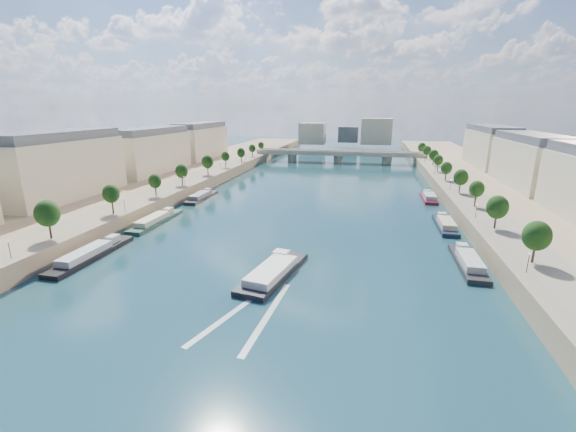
% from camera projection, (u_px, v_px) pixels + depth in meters
% --- Properties ---
extents(ground, '(700.00, 700.00, 0.00)m').
position_uv_depth(ground, '(307.00, 212.00, 138.85)').
color(ground, '#0C3034').
rests_on(ground, ground).
extents(quay_left, '(44.00, 520.00, 5.00)m').
position_uv_depth(quay_left, '(128.00, 196.00, 152.70)').
color(quay_left, '#9E8460').
rests_on(quay_left, ground).
extents(quay_right, '(44.00, 520.00, 5.00)m').
position_uv_depth(quay_right, '(528.00, 216.00, 123.63)').
color(quay_right, '#9E8460').
rests_on(quay_right, ground).
extents(pave_left, '(14.00, 520.00, 0.10)m').
position_uv_depth(pave_left, '(162.00, 191.00, 148.98)').
color(pave_left, gray).
rests_on(pave_left, quay_left).
extents(pave_right, '(14.00, 520.00, 0.10)m').
position_uv_depth(pave_right, '(479.00, 206.00, 125.96)').
color(pave_right, gray).
rests_on(pave_right, quay_right).
extents(trees_left, '(4.80, 268.80, 8.26)m').
position_uv_depth(trees_left, '(168.00, 176.00, 148.98)').
color(trees_left, '#382B1E').
rests_on(trees_left, ground).
extents(trees_right, '(4.80, 268.80, 8.26)m').
position_uv_depth(trees_right, '(467.00, 184.00, 134.29)').
color(trees_right, '#382B1E').
rests_on(trees_right, ground).
extents(lamps_left, '(0.36, 200.36, 4.28)m').
position_uv_depth(lamps_left, '(158.00, 190.00, 137.92)').
color(lamps_left, black).
rests_on(lamps_left, ground).
extents(lamps_right, '(0.36, 200.36, 4.28)m').
position_uv_depth(lamps_right, '(462.00, 194.00, 130.83)').
color(lamps_right, black).
rests_on(lamps_right, ground).
extents(buildings_left, '(16.00, 226.00, 23.20)m').
position_uv_depth(buildings_left, '(114.00, 156.00, 162.81)').
color(buildings_left, beige).
rests_on(buildings_left, ground).
extents(buildings_right, '(16.00, 226.00, 23.20)m').
position_uv_depth(buildings_right, '(564.00, 169.00, 128.49)').
color(buildings_right, beige).
rests_on(buildings_right, ground).
extents(skyline, '(79.00, 42.00, 22.00)m').
position_uv_depth(skyline, '(351.00, 133.00, 340.71)').
color(skyline, beige).
rests_on(skyline, ground).
extents(bridge, '(112.00, 12.00, 8.15)m').
position_uv_depth(bridge, '(338.00, 155.00, 260.60)').
color(bridge, '#C1B79E').
rests_on(bridge, ground).
extents(tour_barge, '(11.62, 25.94, 3.59)m').
position_uv_depth(tour_barge, '(273.00, 272.00, 85.71)').
color(tour_barge, black).
rests_on(tour_barge, ground).
extents(wake, '(12.30, 26.02, 0.04)m').
position_uv_depth(wake, '(251.00, 313.00, 70.27)').
color(wake, silver).
rests_on(wake, ground).
extents(moored_barges_left, '(5.00, 153.27, 3.60)m').
position_uv_depth(moored_barges_left, '(88.00, 256.00, 94.95)').
color(moored_barges_left, '#1A1F39').
rests_on(moored_barges_left, ground).
extents(moored_barges_right, '(5.00, 163.47, 3.60)m').
position_uv_depth(moored_barges_right, '(467.00, 261.00, 91.83)').
color(moored_barges_right, black).
rests_on(moored_barges_right, ground).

